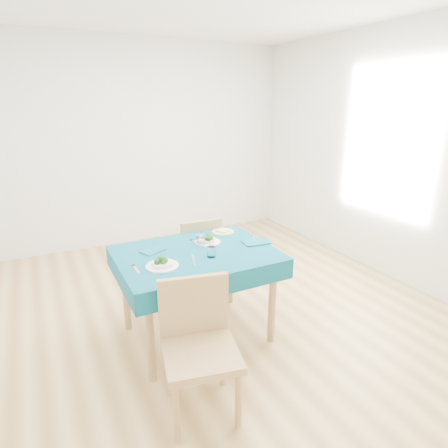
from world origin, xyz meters
name	(u,v)px	position (x,y,z in m)	size (l,w,h in m)	color
room_shell	(224,169)	(0.00, 0.00, 1.35)	(4.02, 4.52, 2.73)	#A17B43
table	(197,295)	(-0.40, -0.29, 0.38)	(1.22, 0.93, 0.76)	#08485A
chair_near	(200,334)	(-0.71, -1.07, 0.57)	(0.45, 0.50, 1.13)	#9C7A49
chair_far	(196,249)	(-0.13, 0.36, 0.50)	(0.40, 0.44, 1.01)	#9C7A49
bowl_near	(162,262)	(-0.73, -0.44, 0.79)	(0.24, 0.24, 0.07)	white
bowl_far	(208,239)	(-0.23, -0.15, 0.79)	(0.22, 0.22, 0.07)	white
fork_near	(136,269)	(-0.91, -0.39, 0.76)	(0.02, 0.17, 0.00)	silver
knife_near	(194,260)	(-0.48, -0.43, 0.76)	(0.02, 0.20, 0.00)	silver
fork_far	(197,242)	(-0.31, -0.09, 0.76)	(0.02, 0.17, 0.00)	silver
knife_far	(254,241)	(0.14, -0.29, 0.76)	(0.02, 0.23, 0.00)	silver
napkin_near	(153,251)	(-0.70, -0.12, 0.76)	(0.18, 0.12, 0.01)	#0B5263
napkin_far	(256,242)	(0.13, -0.33, 0.76)	(0.22, 0.15, 0.01)	#0B5263
tumbler_center	(201,240)	(-0.31, -0.18, 0.81)	(0.07, 0.07, 0.09)	white
tumbler_side	(211,252)	(-0.33, -0.43, 0.80)	(0.07, 0.07, 0.08)	white
side_plate	(223,232)	(0.01, 0.03, 0.76)	(0.20, 0.20, 0.01)	#B9D668
bread_slice	(223,231)	(0.01, 0.03, 0.78)	(0.10, 0.10, 0.02)	beige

